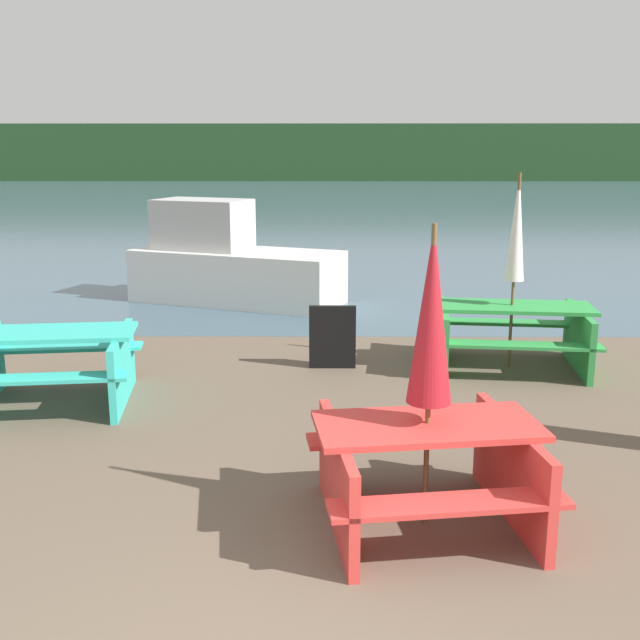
{
  "coord_description": "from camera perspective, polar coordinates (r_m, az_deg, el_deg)",
  "views": [
    {
      "loc": [
        0.39,
        -2.61,
        2.59
      ],
      "look_at": [
        0.32,
        4.79,
        0.85
      ],
      "focal_mm": 42.0,
      "sensor_mm": 36.0,
      "label": 1
    }
  ],
  "objects": [
    {
      "name": "boat",
      "position": [
        12.63,
        -6.91,
        4.21
      ],
      "size": [
        3.7,
        2.45,
        1.7
      ],
      "rotation": [
        0.0,
        0.0,
        -0.36
      ],
      "color": "silver",
      "rests_on": "water"
    },
    {
      "name": "umbrella_crimson",
      "position": [
        4.97,
        8.48,
        0.27
      ],
      "size": [
        0.3,
        0.3,
        2.1
      ],
      "color": "brown",
      "rests_on": "ground_plane"
    },
    {
      "name": "picnic_table_green",
      "position": [
        9.12,
        14.32,
        -0.7
      ],
      "size": [
        1.99,
        1.57,
        0.75
      ],
      "rotation": [
        0.0,
        0.0,
        -0.1
      ],
      "color": "green",
      "rests_on": "ground_plane"
    },
    {
      "name": "signboard",
      "position": [
        8.82,
        0.95,
        -1.3
      ],
      "size": [
        0.55,
        0.08,
        0.75
      ],
      "color": "black",
      "rests_on": "ground_plane"
    },
    {
      "name": "picnic_table_red",
      "position": [
        5.3,
        8.09,
        -10.81
      ],
      "size": [
        1.69,
        1.58,
        0.75
      ],
      "rotation": [
        0.0,
        0.0,
        0.14
      ],
      "color": "red",
      "rests_on": "ground_plane"
    },
    {
      "name": "far_treeline",
      "position": [
        55.0,
        0.12,
        12.65
      ],
      "size": [
        80.0,
        1.6,
        4.0
      ],
      "color": "#1E3D1E",
      "rests_on": "water"
    },
    {
      "name": "umbrella_white",
      "position": [
        8.92,
        14.75,
        6.7
      ],
      "size": [
        0.23,
        0.23,
        2.28
      ],
      "color": "brown",
      "rests_on": "ground_plane"
    },
    {
      "name": "water",
      "position": [
        35.1,
        -0.12,
        9.03
      ],
      "size": [
        60.0,
        50.0,
        0.0
      ],
      "color": "#425B6B",
      "rests_on": "ground_plane"
    },
    {
      "name": "picnic_table_teal",
      "position": [
        8.04,
        -19.8,
        -2.92
      ],
      "size": [
        1.83,
        1.58,
        0.77
      ],
      "rotation": [
        0.0,
        0.0,
        0.12
      ],
      "color": "#33B7A8",
      "rests_on": "ground_plane"
    }
  ]
}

